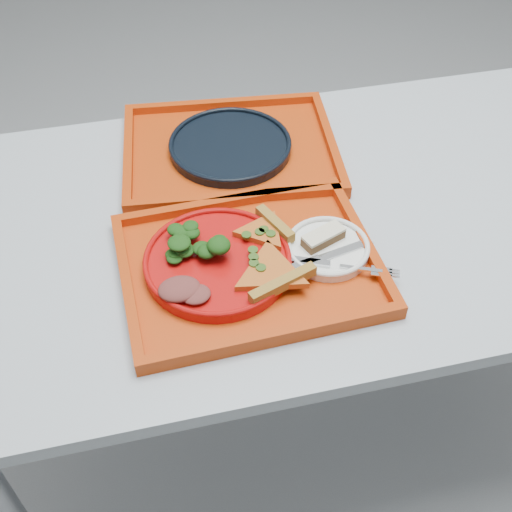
# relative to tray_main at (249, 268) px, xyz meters

# --- Properties ---
(ground) EXTENTS (10.00, 10.00, 0.00)m
(ground) POSITION_rel_tray_main_xyz_m (0.22, 0.13, -0.76)
(ground) COLOR gray
(ground) RESTS_ON ground
(table) EXTENTS (1.60, 0.80, 0.75)m
(table) POSITION_rel_tray_main_xyz_m (0.22, 0.13, -0.08)
(table) COLOR #A6AFBB
(table) RESTS_ON ground
(tray_main) EXTENTS (0.46, 0.36, 0.01)m
(tray_main) POSITION_rel_tray_main_xyz_m (0.00, 0.00, 0.00)
(tray_main) COLOR #B03309
(tray_main) RESTS_ON table
(tray_far) EXTENTS (0.48, 0.40, 0.01)m
(tray_far) POSITION_rel_tray_main_xyz_m (0.03, 0.34, 0.00)
(tray_far) COLOR #B03309
(tray_far) RESTS_ON table
(dinner_plate) EXTENTS (0.26, 0.26, 0.02)m
(dinner_plate) POSITION_rel_tray_main_xyz_m (-0.05, 0.01, 0.02)
(dinner_plate) COLOR #AF0D0B
(dinner_plate) RESTS_ON tray_main
(side_plate) EXTENTS (0.15, 0.15, 0.01)m
(side_plate) POSITION_rel_tray_main_xyz_m (0.14, 0.00, 0.01)
(side_plate) COLOR white
(side_plate) RESTS_ON tray_main
(navy_plate) EXTENTS (0.26, 0.26, 0.02)m
(navy_plate) POSITION_rel_tray_main_xyz_m (0.03, 0.34, 0.01)
(navy_plate) COLOR black
(navy_plate) RESTS_ON tray_far
(pizza_slice_a) EXTENTS (0.17, 0.18, 0.02)m
(pizza_slice_a) POSITION_rel_tray_main_xyz_m (0.03, -0.04, 0.03)
(pizza_slice_a) COLOR orange
(pizza_slice_a) RESTS_ON dinner_plate
(pizza_slice_b) EXTENTS (0.14, 0.13, 0.02)m
(pizza_slice_b) POSITION_rel_tray_main_xyz_m (0.04, 0.05, 0.03)
(pizza_slice_b) COLOR orange
(pizza_slice_b) RESTS_ON dinner_plate
(salad_heap) EXTENTS (0.10, 0.09, 0.05)m
(salad_heap) POSITION_rel_tray_main_xyz_m (-0.09, 0.05, 0.05)
(salad_heap) COLOR black
(salad_heap) RESTS_ON dinner_plate
(meat_portion) EXTENTS (0.07, 0.06, 0.02)m
(meat_portion) POSITION_rel_tray_main_xyz_m (-0.13, -0.05, 0.03)
(meat_portion) COLOR brown
(meat_portion) RESTS_ON dinner_plate
(dessert_bar) EXTENTS (0.09, 0.06, 0.02)m
(dessert_bar) POSITION_rel_tray_main_xyz_m (0.14, 0.02, 0.03)
(dessert_bar) COLOR #4A2918
(dessert_bar) RESTS_ON side_plate
(knife) EXTENTS (0.18, 0.05, 0.01)m
(knife) POSITION_rel_tray_main_xyz_m (0.14, -0.02, 0.02)
(knife) COLOR silver
(knife) RESTS_ON side_plate
(fork) EXTENTS (0.18, 0.09, 0.01)m
(fork) POSITION_rel_tray_main_xyz_m (0.15, -0.05, 0.02)
(fork) COLOR silver
(fork) RESTS_ON side_plate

